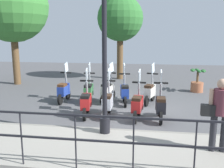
{
  "coord_description": "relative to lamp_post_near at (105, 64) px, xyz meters",
  "views": [
    {
      "loc": [
        -8.36,
        -0.76,
        2.64
      ],
      "look_at": [
        0.2,
        0.5,
        0.9
      ],
      "focal_mm": 40.0,
      "sensor_mm": 36.0,
      "label": 1
    }
  ],
  "objects": [
    {
      "name": "scooter_far_3",
      "position": [
        3.21,
        1.2,
        -1.45
      ],
      "size": [
        1.23,
        0.44,
        1.54
      ],
      "rotation": [
        0.0,
        0.0,
        0.08
      ],
      "color": "black",
      "rests_on": "ground_plane"
    },
    {
      "name": "scooter_far_1",
      "position": [
        3.22,
        -0.2,
        -1.45
      ],
      "size": [
        1.23,
        0.46,
        1.54
      ],
      "rotation": [
        0.0,
        0.0,
        0.16
      ],
      "color": "black",
      "rests_on": "ground_plane"
    },
    {
      "name": "potted_palm",
      "position": [
        5.79,
        -3.31,
        -1.48
      ],
      "size": [
        1.06,
        0.66,
        1.05
      ],
      "color": "#9E5B3D",
      "rests_on": "ground_plane"
    },
    {
      "name": "scooter_near_3",
      "position": [
        1.61,
        0.9,
        -1.45
      ],
      "size": [
        1.23,
        0.44,
        1.54
      ],
      "rotation": [
        0.0,
        0.0,
        0.12
      ],
      "color": "black",
      "rests_on": "ground_plane"
    },
    {
      "name": "ground_plane",
      "position": [
        2.4,
        -0.3,
        -1.93
      ],
      "size": [
        28.0,
        28.0,
        0.0
      ],
      "primitive_type": "plane",
      "color": "#4C4C4F"
    },
    {
      "name": "fence_railing",
      "position": [
        -1.8,
        -0.3,
        -1.04
      ],
      "size": [
        0.04,
        16.03,
        1.07
      ],
      "color": "black",
      "rests_on": "promenade_walkway"
    },
    {
      "name": "lamp_post_near",
      "position": [
        0.0,
        0.0,
        0.0
      ],
      "size": [
        0.26,
        0.9,
        4.04
      ],
      "color": "black",
      "rests_on": "promenade_walkway"
    },
    {
      "name": "pedestrian_with_bag",
      "position": [
        -0.67,
        -2.56,
        -0.85
      ],
      "size": [
        0.33,
        0.65,
        1.59
      ],
      "rotation": [
        0.0,
        0.0,
        -0.05
      ],
      "color": "#28282D",
      "rests_on": "promenade_walkway"
    },
    {
      "name": "scooter_far_4",
      "position": [
        3.2,
        2.2,
        -1.45
      ],
      "size": [
        1.23,
        0.44,
        1.54
      ],
      "rotation": [
        0.0,
        0.0,
        -0.04
      ],
      "color": "black",
      "rests_on": "ground_plane"
    },
    {
      "name": "tree_distant",
      "position": [
        8.71,
        0.62,
        1.56
      ],
      "size": [
        2.63,
        2.63,
        4.85
      ],
      "color": "brown",
      "rests_on": "ground_plane"
    },
    {
      "name": "tree_large",
      "position": [
        6.3,
        5.87,
        2.1
      ],
      "size": [
        3.69,
        3.69,
        5.89
      ],
      "color": "brown",
      "rests_on": "ground_plane"
    },
    {
      "name": "scooter_near_0",
      "position": [
        1.58,
        -1.47,
        -1.45
      ],
      "size": [
        1.23,
        0.44,
        1.54
      ],
      "rotation": [
        0.0,
        0.0,
        0.0
      ],
      "color": "black",
      "rests_on": "ground_plane"
    },
    {
      "name": "scooter_far_0",
      "position": [
        3.45,
        -1.15,
        -1.45
      ],
      "size": [
        1.2,
        0.54,
        1.54
      ],
      "rotation": [
        0.0,
        0.0,
        -0.29
      ],
      "color": "black",
      "rests_on": "ground_plane"
    },
    {
      "name": "scooter_near_1",
      "position": [
        1.57,
        -0.76,
        -1.45
      ],
      "size": [
        1.23,
        0.44,
        1.54
      ],
      "rotation": [
        0.0,
        0.0,
        -0.1
      ],
      "color": "black",
      "rests_on": "ground_plane"
    },
    {
      "name": "scooter_near_2",
      "position": [
        1.71,
        0.21,
        -1.45
      ],
      "size": [
        1.23,
        0.44,
        1.54
      ],
      "rotation": [
        0.0,
        0.0,
        0.02
      ],
      "color": "black",
      "rests_on": "ground_plane"
    },
    {
      "name": "promenade_walkway",
      "position": [
        -0.75,
        -0.3,
        -1.85
      ],
      "size": [
        2.2,
        20.0,
        0.15
      ],
      "color": "gray",
      "rests_on": "ground_plane"
    },
    {
      "name": "scooter_far_2",
      "position": [
        3.43,
        0.48,
        -1.45
      ],
      "size": [
        1.2,
        0.54,
        1.54
      ],
      "rotation": [
        0.0,
        0.0,
        -0.29
      ],
      "color": "black",
      "rests_on": "ground_plane"
    }
  ]
}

